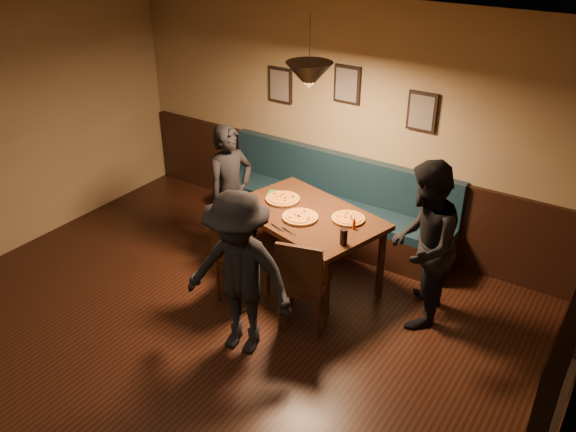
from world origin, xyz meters
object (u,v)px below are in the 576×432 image
object	(u,v)px
chair_near_left	(242,255)
diner_left	(231,192)
chair_near_right	(305,281)
dining_table	(306,247)
diner_right	(423,245)
booth_bench	(331,202)
soda_glass	(344,237)
diner_front	(239,275)
tabasco_bottle	(354,223)

from	to	relation	value
chair_near_left	diner_left	distance (m)	0.93
chair_near_left	chair_near_right	bearing A→B (deg)	-4.37
dining_table	chair_near_left	distance (m)	0.72
diner_left	diner_right	world-z (taller)	diner_right
booth_bench	diner_right	distance (m)	1.75
booth_bench	dining_table	world-z (taller)	booth_bench
chair_near_left	soda_glass	size ratio (longest dim) A/B	6.30
diner_right	diner_front	xyz separation A→B (m)	(-1.17, -1.29, -0.04)
chair_near_right	diner_left	distance (m)	1.56
diner_right	diner_front	distance (m)	1.74
diner_right	soda_glass	world-z (taller)	diner_right
dining_table	booth_bench	bearing A→B (deg)	118.94
diner_left	tabasco_bottle	distance (m)	1.57
dining_table	soda_glass	bearing A→B (deg)	-13.17
diner_left	tabasco_bottle	size ratio (longest dim) A/B	12.07
booth_bench	tabasco_bottle	xyz separation A→B (m)	(0.79, -0.95, 0.39)
diner_right	tabasco_bottle	world-z (taller)	diner_right
booth_bench	diner_front	world-z (taller)	diner_front
diner_left	diner_right	distance (m)	2.26
diner_right	booth_bench	bearing A→B (deg)	-132.61
booth_bench	dining_table	size ratio (longest dim) A/B	1.96
chair_near_right	diner_right	size ratio (longest dim) A/B	0.59
soda_glass	tabasco_bottle	distance (m)	0.31
chair_near_left	diner_front	bearing A→B (deg)	-56.19
diner_right	diner_front	world-z (taller)	diner_right
booth_bench	diner_right	bearing A→B (deg)	-30.75
booth_bench	diner_front	xyz separation A→B (m)	(0.30, -2.16, 0.29)
booth_bench	dining_table	xyz separation A→B (m)	(0.23, -0.93, -0.09)
diner_right	tabasco_bottle	xyz separation A→B (m)	(-0.69, -0.07, 0.05)
diner_front	diner_left	bearing A→B (deg)	121.16
chair_near_left	chair_near_right	world-z (taller)	chair_near_left
chair_near_left	chair_near_right	distance (m)	0.76
booth_bench	diner_front	distance (m)	2.21
chair_near_right	chair_near_left	bearing A→B (deg)	162.23
booth_bench	tabasco_bottle	bearing A→B (deg)	-50.31
dining_table	diner_left	xyz separation A→B (m)	(-1.01, 0.02, 0.37)
booth_bench	soda_glass	world-z (taller)	booth_bench
dining_table	diner_left	size ratio (longest dim) A/B	0.98
chair_near_right	diner_right	xyz separation A→B (m)	(0.87, 0.68, 0.34)
dining_table	soda_glass	size ratio (longest dim) A/B	9.77
chair_near_right	dining_table	bearing A→B (deg)	105.01
chair_near_right	diner_left	xyz separation A→B (m)	(-1.39, 0.65, 0.29)
dining_table	diner_front	distance (m)	1.30
booth_bench	diner_right	world-z (taller)	diner_right
tabasco_bottle	diner_right	bearing A→B (deg)	5.83
dining_table	tabasco_bottle	bearing A→B (deg)	12.57
chair_near_right	diner_right	world-z (taller)	diner_right
tabasco_bottle	diner_front	bearing A→B (deg)	-111.69
chair_near_right	diner_front	bearing A→B (deg)	-131.91
chair_near_right	soda_glass	distance (m)	0.56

